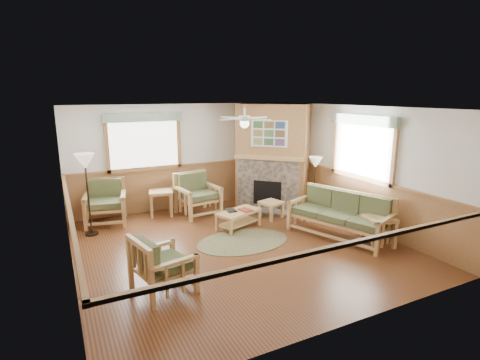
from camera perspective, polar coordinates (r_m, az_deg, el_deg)
name	(u,v)px	position (r m, az deg, el deg)	size (l,w,h in m)	color
floor	(238,245)	(7.58, -0.34, -9.93)	(6.00, 6.00, 0.01)	#582F18
ceiling	(238,108)	(6.98, -0.37, 10.96)	(6.00, 6.00, 0.01)	white
wall_back	(187,156)	(9.89, -8.08, 3.60)	(6.00, 0.02, 2.70)	white
wall_front	(347,229)	(4.77, 15.95, -7.17)	(6.00, 0.02, 2.70)	white
wall_left	(66,199)	(6.46, -24.98, -2.59)	(0.02, 6.00, 2.70)	white
wall_right	(356,166)	(8.88, 17.30, 2.05)	(0.02, 6.00, 2.70)	white
wainscot	(238,219)	(7.38, -0.34, -5.96)	(6.00, 6.00, 1.10)	#98693E
fireplace	(273,156)	(9.90, 5.06, 3.68)	(2.20, 2.20, 2.70)	#98693E
window_back	(142,111)	(9.44, -14.67, 10.07)	(1.90, 0.16, 1.50)	white
window_right	(365,114)	(8.57, 18.58, 9.55)	(0.16, 1.90, 1.50)	white
ceiling_fan	(245,109)	(7.39, 0.71, 10.77)	(1.24, 1.24, 0.36)	white
sofa	(339,216)	(8.10, 14.89, -5.25)	(0.84, 2.06, 0.95)	tan
armchair_back_left	(105,202)	(9.19, -19.84, -3.22)	(0.89, 0.89, 1.00)	tan
armchair_back_right	(198,195)	(9.32, -6.44, -2.22)	(0.91, 0.91, 1.02)	tan
armchair_left	(163,264)	(5.91, -11.66, -12.37)	(0.80, 0.80, 0.89)	tan
coffee_table	(239,219)	(8.42, -0.22, -6.03)	(1.00, 0.50, 0.40)	tan
end_table_chairs	(161,203)	(9.46, -11.92, -3.44)	(0.56, 0.54, 0.63)	tan
end_table_sofa	(379,231)	(7.95, 20.36, -7.33)	(0.53, 0.51, 0.60)	tan
footstool	(271,210)	(9.13, 4.74, -4.51)	(0.47, 0.47, 0.41)	tan
braided_rug	(243,241)	(7.74, 0.46, -9.34)	(1.94, 1.94, 0.01)	brown
floor_lamp_left	(88,195)	(8.47, -22.15, -2.10)	(0.40, 0.40, 1.76)	black
floor_lamp_right	(314,186)	(9.38, 11.27, -0.89)	(0.34, 0.34, 1.47)	black
book_red	(246,209)	(8.37, 0.86, -4.49)	(0.22, 0.30, 0.03)	maroon
book_dark	(231,210)	(8.35, -1.36, -4.58)	(0.20, 0.27, 0.03)	black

